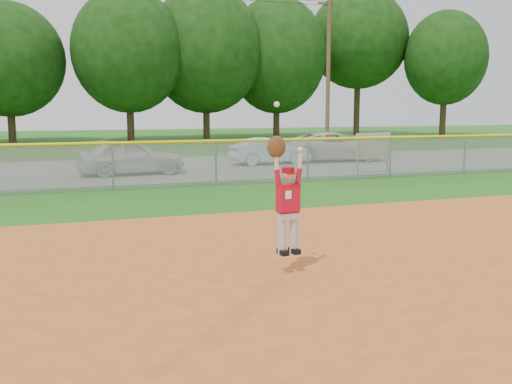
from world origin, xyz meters
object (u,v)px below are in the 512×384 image
car_white_b (334,147)px  sponsor_sign (373,147)px  car_blue (270,151)px  ballplayer (286,196)px  car_white_a (131,157)px

car_white_b → sponsor_sign: bearing=176.3°
car_blue → ballplayer: 17.30m
car_white_b → sponsor_sign: sponsor_sign is taller
sponsor_sign → ballplayer: ballplayer is taller
car_white_a → car_blue: (6.48, 2.02, -0.09)m
car_white_a → car_white_b: size_ratio=0.81×
car_white_b → car_white_a: bearing=110.8°
car_white_a → car_white_b: bearing=-79.0°
ballplayer → car_white_b: bearing=60.9°
car_white_a → sponsor_sign: 9.45m
car_blue → car_white_a: bearing=104.8°
ballplayer → car_blue: bearing=70.2°
car_blue → ballplayer: size_ratio=1.55×
car_white_a → car_white_b: car_white_b is taller
car_white_a → sponsor_sign: sponsor_sign is taller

